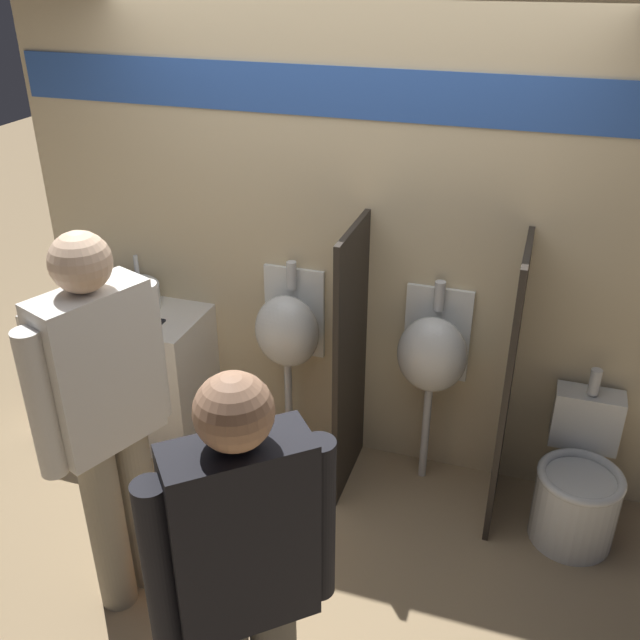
# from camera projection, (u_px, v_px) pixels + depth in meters

# --- Properties ---
(ground_plane) EXTENTS (16.00, 16.00, 0.00)m
(ground_plane) POSITION_uv_depth(u_px,v_px,m) (310.00, 503.00, 3.90)
(ground_plane) COLOR #997F5B
(display_wall) EXTENTS (3.72, 0.07, 2.70)m
(display_wall) POSITION_uv_depth(u_px,v_px,m) (345.00, 232.00, 3.77)
(display_wall) COLOR beige
(display_wall) RESTS_ON ground_plane
(sink_counter) EXTENTS (1.02, 0.50, 0.83)m
(sink_counter) POSITION_uv_depth(u_px,v_px,m) (126.00, 370.00, 4.34)
(sink_counter) COLOR silver
(sink_counter) RESTS_ON ground_plane
(sink_basin) EXTENTS (0.38, 0.38, 0.28)m
(sink_basin) POSITION_uv_depth(u_px,v_px,m) (127.00, 297.00, 4.14)
(sink_basin) COLOR silver
(sink_basin) RESTS_ON sink_counter
(cell_phone) EXTENTS (0.07, 0.14, 0.01)m
(cell_phone) POSITION_uv_depth(u_px,v_px,m) (154.00, 325.00, 3.98)
(cell_phone) COLOR black
(cell_phone) RESTS_ON sink_counter
(divider_near_counter) EXTENTS (0.03, 0.55, 1.51)m
(divider_near_counter) POSITION_uv_depth(u_px,v_px,m) (350.00, 362.00, 3.76)
(divider_near_counter) COLOR #28231E
(divider_near_counter) RESTS_ON ground_plane
(divider_mid) EXTENTS (0.03, 0.55, 1.51)m
(divider_mid) POSITION_uv_depth(u_px,v_px,m) (508.00, 389.00, 3.54)
(divider_mid) COLOR #28231E
(divider_mid) RESTS_ON ground_plane
(urinal_near_counter) EXTENTS (0.37, 0.27, 1.19)m
(urinal_near_counter) POSITION_uv_depth(u_px,v_px,m) (288.00, 331.00, 3.98)
(urinal_near_counter) COLOR silver
(urinal_near_counter) RESTS_ON ground_plane
(urinal_far) EXTENTS (0.37, 0.27, 1.19)m
(urinal_far) POSITION_uv_depth(u_px,v_px,m) (432.00, 354.00, 3.76)
(urinal_far) COLOR silver
(urinal_far) RESTS_ON ground_plane
(toilet) EXTENTS (0.42, 0.59, 0.85)m
(toilet) POSITION_uv_depth(u_px,v_px,m) (577.00, 488.00, 3.60)
(toilet) COLOR silver
(toilet) RESTS_ON ground_plane
(person_in_vest) EXTENTS (0.48, 0.43, 1.71)m
(person_in_vest) POSITION_uv_depth(u_px,v_px,m) (246.00, 585.00, 2.21)
(person_in_vest) COLOR #666056
(person_in_vest) RESTS_ON ground_plane
(person_with_lanyard) EXTENTS (0.35, 0.59, 1.80)m
(person_with_lanyard) POSITION_uv_depth(u_px,v_px,m) (106.00, 416.00, 2.93)
(person_with_lanyard) COLOR gray
(person_with_lanyard) RESTS_ON ground_plane
(shopping_bag) EXTENTS (0.34, 0.18, 0.50)m
(shopping_bag) POSITION_uv_depth(u_px,v_px,m) (205.00, 563.00, 3.29)
(shopping_bag) COLOR orange
(shopping_bag) RESTS_ON ground_plane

